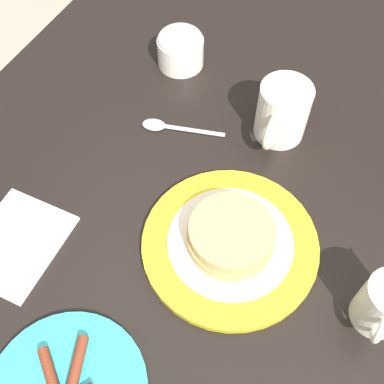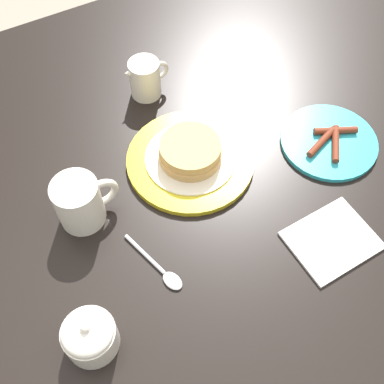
{
  "view_description": "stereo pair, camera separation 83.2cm",
  "coord_description": "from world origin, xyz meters",
  "px_view_note": "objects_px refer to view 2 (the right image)",
  "views": [
    {
      "loc": [
        0.27,
        0.07,
        1.34
      ],
      "look_at": [
        -0.07,
        -0.1,
        0.75
      ],
      "focal_mm": 45.0,
      "sensor_mm": 36.0,
      "label": 1
    },
    {
      "loc": [
        -0.3,
        -0.52,
        1.48
      ],
      "look_at": [
        -0.07,
        -0.1,
        0.75
      ],
      "focal_mm": 45.0,
      "sensor_mm": 36.0,
      "label": 2
    }
  ],
  "objects_px": {
    "side_plate_bacon": "(329,141)",
    "napkin": "(332,240)",
    "pancake_plate": "(190,156)",
    "spoon": "(162,271)",
    "sugar_bowl": "(90,335)",
    "creamer_pitcher": "(145,78)",
    "coffee_mug": "(80,202)"
  },
  "relations": [
    {
      "from": "pancake_plate",
      "to": "creamer_pitcher",
      "type": "distance_m",
      "value": 0.21
    },
    {
      "from": "coffee_mug",
      "to": "pancake_plate",
      "type": "bearing_deg",
      "value": 3.81
    },
    {
      "from": "napkin",
      "to": "side_plate_bacon",
      "type": "bearing_deg",
      "value": 53.57
    },
    {
      "from": "side_plate_bacon",
      "to": "spoon",
      "type": "bearing_deg",
      "value": -168.45
    },
    {
      "from": "pancake_plate",
      "to": "coffee_mug",
      "type": "height_order",
      "value": "coffee_mug"
    },
    {
      "from": "side_plate_bacon",
      "to": "spoon",
      "type": "distance_m",
      "value": 0.43
    },
    {
      "from": "pancake_plate",
      "to": "side_plate_bacon",
      "type": "bearing_deg",
      "value": -19.54
    },
    {
      "from": "side_plate_bacon",
      "to": "spoon",
      "type": "relative_size",
      "value": 1.4
    },
    {
      "from": "spoon",
      "to": "creamer_pitcher",
      "type": "bearing_deg",
      "value": 67.55
    },
    {
      "from": "coffee_mug",
      "to": "spoon",
      "type": "distance_m",
      "value": 0.19
    },
    {
      "from": "pancake_plate",
      "to": "coffee_mug",
      "type": "distance_m",
      "value": 0.23
    },
    {
      "from": "spoon",
      "to": "pancake_plate",
      "type": "bearing_deg",
      "value": 49.39
    },
    {
      "from": "side_plate_bacon",
      "to": "coffee_mug",
      "type": "xyz_separation_m",
      "value": [
        -0.49,
        0.08,
        0.04
      ]
    },
    {
      "from": "coffee_mug",
      "to": "sugar_bowl",
      "type": "bearing_deg",
      "value": -109.04
    },
    {
      "from": "sugar_bowl",
      "to": "napkin",
      "type": "height_order",
      "value": "sugar_bowl"
    },
    {
      "from": "sugar_bowl",
      "to": "napkin",
      "type": "distance_m",
      "value": 0.44
    },
    {
      "from": "coffee_mug",
      "to": "sugar_bowl",
      "type": "distance_m",
      "value": 0.23
    },
    {
      "from": "pancake_plate",
      "to": "spoon",
      "type": "bearing_deg",
      "value": -130.61
    },
    {
      "from": "napkin",
      "to": "creamer_pitcher",
      "type": "bearing_deg",
      "value": 104.71
    },
    {
      "from": "sugar_bowl",
      "to": "napkin",
      "type": "xyz_separation_m",
      "value": [
        0.44,
        -0.04,
        -0.03
      ]
    },
    {
      "from": "pancake_plate",
      "to": "creamer_pitcher",
      "type": "height_order",
      "value": "creamer_pitcher"
    },
    {
      "from": "side_plate_bacon",
      "to": "creamer_pitcher",
      "type": "xyz_separation_m",
      "value": [
        -0.26,
        0.31,
        0.04
      ]
    },
    {
      "from": "pancake_plate",
      "to": "sugar_bowl",
      "type": "xyz_separation_m",
      "value": [
        -0.3,
        -0.24,
        0.02
      ]
    },
    {
      "from": "napkin",
      "to": "spoon",
      "type": "xyz_separation_m",
      "value": [
        -0.29,
        0.09,
        0.0
      ]
    },
    {
      "from": "side_plate_bacon",
      "to": "sugar_bowl",
      "type": "height_order",
      "value": "sugar_bowl"
    },
    {
      "from": "pancake_plate",
      "to": "creamer_pitcher",
      "type": "xyz_separation_m",
      "value": [
        0.01,
        0.21,
        0.03
      ]
    },
    {
      "from": "side_plate_bacon",
      "to": "napkin",
      "type": "bearing_deg",
      "value": -126.43
    },
    {
      "from": "creamer_pitcher",
      "to": "napkin",
      "type": "distance_m",
      "value": 0.5
    },
    {
      "from": "side_plate_bacon",
      "to": "napkin",
      "type": "xyz_separation_m",
      "value": [
        -0.13,
        -0.18,
        -0.0
      ]
    },
    {
      "from": "side_plate_bacon",
      "to": "pancake_plate",
      "type": "bearing_deg",
      "value": 160.46
    },
    {
      "from": "sugar_bowl",
      "to": "spoon",
      "type": "bearing_deg",
      "value": 20.19
    },
    {
      "from": "pancake_plate",
      "to": "spoon",
      "type": "relative_size",
      "value": 1.8
    }
  ]
}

